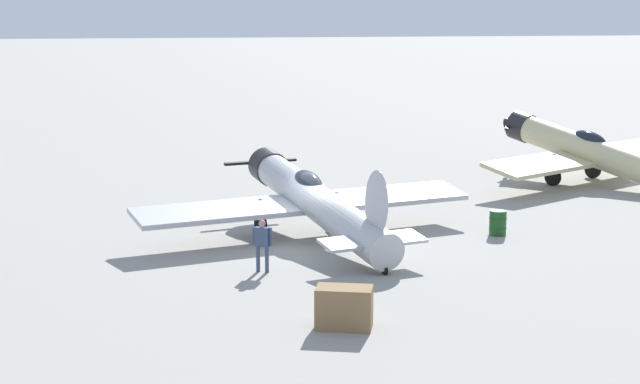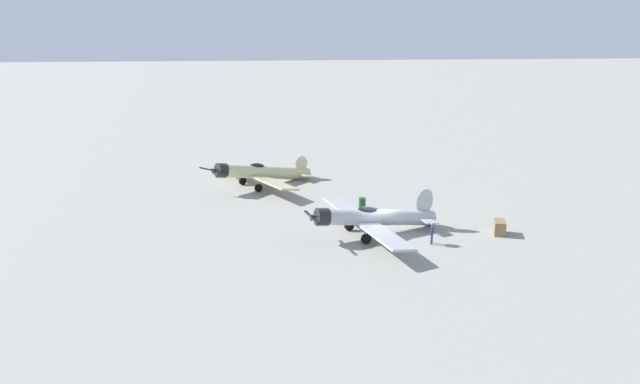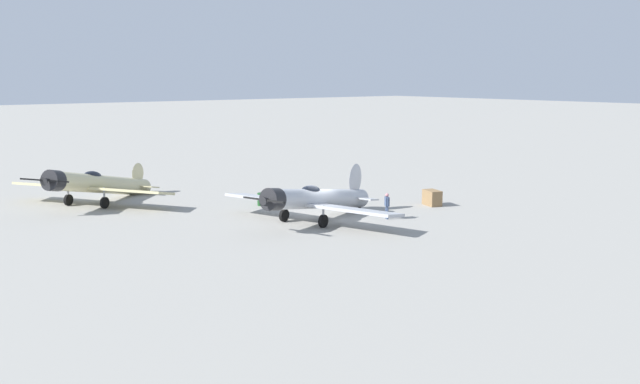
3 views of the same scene
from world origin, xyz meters
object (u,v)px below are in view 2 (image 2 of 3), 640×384
ground_crew_mechanic (432,231)px  equipment_crate (499,227)px  airplane_foreground (372,218)px  fuel_drum (362,203)px  airplane_mid_apron (261,173)px

ground_crew_mechanic → equipment_crate: size_ratio=1.03×
airplane_foreground → equipment_crate: 9.95m
ground_crew_mechanic → equipment_crate: bearing=-137.4°
equipment_crate → fuel_drum: 12.06m
equipment_crate → fuel_drum: equipment_crate is taller
ground_crew_mechanic → airplane_mid_apron: bearing=-24.7°
airplane_mid_apron → airplane_foreground: bearing=89.3°
airplane_mid_apron → ground_crew_mechanic: size_ratio=7.00×
airplane_foreground → airplane_mid_apron: (-8.56, 14.38, 0.00)m
airplane_foreground → fuel_drum: airplane_foreground is taller
airplane_foreground → ground_crew_mechanic: bearing=135.2°
airplane_mid_apron → equipment_crate: size_ratio=7.19×
airplane_foreground → fuel_drum: (0.33, 6.65, -0.95)m
equipment_crate → airplane_mid_apron: bearing=140.7°
airplane_mid_apron → equipment_crate: (18.45, -15.09, -0.86)m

